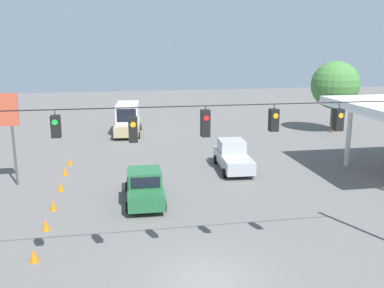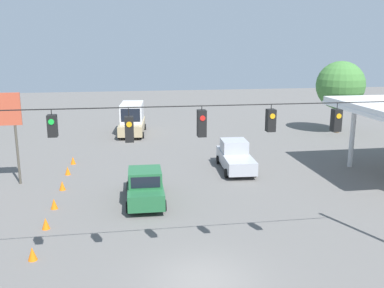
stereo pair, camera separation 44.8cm
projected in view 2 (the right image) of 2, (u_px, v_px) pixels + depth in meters
ground_plane at (203, 281)px, 16.90m from camera, size 140.00×140.00×0.00m
overhead_signal_span at (202, 156)px, 16.12m from camera, size 19.84×0.38×7.74m
pickup_truck_silver_oncoming_far at (235, 157)px, 31.68m from camera, size 2.46×5.64×2.12m
box_truck_tan_withflow_deep at (132, 119)px, 44.12m from camera, size 3.05×6.81×3.18m
pickup_truck_green_withflow_mid at (145, 186)px, 25.21m from camera, size 2.34×5.54×2.12m
traffic_cone_nearest at (32, 254)px, 18.47m from camera, size 0.40×0.40×0.60m
traffic_cone_second at (46, 223)px, 21.57m from camera, size 0.40×0.40×0.60m
traffic_cone_third at (54, 204)px, 24.21m from camera, size 0.40×0.40×0.60m
traffic_cone_fourth at (62, 186)px, 27.32m from camera, size 0.40×0.40×0.60m
traffic_cone_fifth at (68, 171)px, 30.50m from camera, size 0.40×0.40×0.60m
traffic_cone_farthest at (73, 160)px, 33.19m from camera, size 0.40×0.40×0.60m
tree_horizon_left at (340, 85)px, 43.88m from camera, size 4.93×4.93×7.43m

